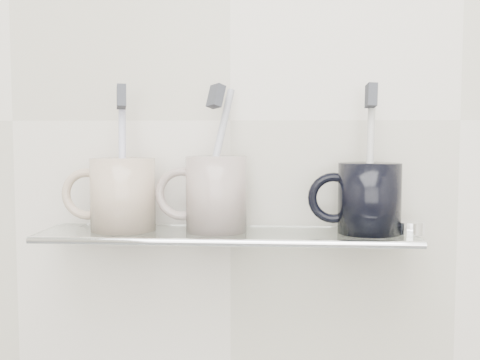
# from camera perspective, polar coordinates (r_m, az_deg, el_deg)

# --- Properties ---
(wall_back) EXTENTS (2.50, 0.00, 2.50)m
(wall_back) POSITION_cam_1_polar(r_m,az_deg,el_deg) (0.86, -0.93, 5.67)
(wall_back) COLOR beige
(wall_back) RESTS_ON ground
(shelf_glass) EXTENTS (0.50, 0.12, 0.01)m
(shelf_glass) POSITION_cam_1_polar(r_m,az_deg,el_deg) (0.81, -1.31, -5.22)
(shelf_glass) COLOR silver
(shelf_glass) RESTS_ON wall_back
(shelf_rail) EXTENTS (0.50, 0.01, 0.01)m
(shelf_rail) POSITION_cam_1_polar(r_m,az_deg,el_deg) (0.75, -1.72, -5.94)
(shelf_rail) COLOR silver
(shelf_rail) RESTS_ON shelf_glass
(bracket_left) EXTENTS (0.02, 0.03, 0.02)m
(bracket_left) POSITION_cam_1_polar(r_m,az_deg,el_deg) (0.90, -14.49, -5.07)
(bracket_left) COLOR silver
(bracket_left) RESTS_ON wall_back
(bracket_right) EXTENTS (0.02, 0.03, 0.02)m
(bracket_right) POSITION_cam_1_polar(r_m,az_deg,el_deg) (0.86, 13.08, -5.45)
(bracket_right) COLOR silver
(bracket_right) RESTS_ON wall_back
(mug_left) EXTENTS (0.11, 0.11, 0.10)m
(mug_left) POSITION_cam_1_polar(r_m,az_deg,el_deg) (0.83, -11.04, -1.34)
(mug_left) COLOR beige
(mug_left) RESTS_ON shelf_glass
(mug_left_handle) EXTENTS (0.07, 0.01, 0.07)m
(mug_left_handle) POSITION_cam_1_polar(r_m,az_deg,el_deg) (0.85, -14.30, -1.30)
(mug_left_handle) COLOR beige
(mug_left_handle) RESTS_ON mug_left
(toothbrush_left) EXTENTS (0.02, 0.05, 0.19)m
(toothbrush_left) POSITION_cam_1_polar(r_m,az_deg,el_deg) (0.83, -11.10, 2.23)
(toothbrush_left) COLOR silver
(toothbrush_left) RESTS_ON mug_left
(bristles_left) EXTENTS (0.02, 0.03, 0.03)m
(bristles_left) POSITION_cam_1_polar(r_m,az_deg,el_deg) (0.83, -11.18, 7.77)
(bristles_left) COLOR #34363D
(bristles_left) RESTS_ON toothbrush_left
(mug_center) EXTENTS (0.10, 0.10, 0.10)m
(mug_center) POSITION_cam_1_polar(r_m,az_deg,el_deg) (0.81, -2.27, -1.33)
(mug_center) COLOR silver
(mug_center) RESTS_ON shelf_glass
(mug_center_handle) EXTENTS (0.07, 0.01, 0.07)m
(mug_center_handle) POSITION_cam_1_polar(r_m,az_deg,el_deg) (0.81, -5.55, -1.30)
(mug_center_handle) COLOR silver
(mug_center_handle) RESTS_ON mug_center
(toothbrush_center) EXTENTS (0.05, 0.06, 0.18)m
(toothbrush_center) POSITION_cam_1_polar(r_m,az_deg,el_deg) (0.80, -2.28, 2.25)
(toothbrush_center) COLOR #9B9EAD
(toothbrush_center) RESTS_ON mug_center
(bristles_center) EXTENTS (0.03, 0.03, 0.03)m
(bristles_center) POSITION_cam_1_polar(r_m,az_deg,el_deg) (0.80, -2.30, 7.95)
(bristles_center) COLOR #34363D
(bristles_center) RESTS_ON toothbrush_center
(mug_right) EXTENTS (0.10, 0.10, 0.09)m
(mug_right) POSITION_cam_1_polar(r_m,az_deg,el_deg) (0.81, 12.17, -1.70)
(mug_right) COLOR black
(mug_right) RESTS_ON shelf_glass
(mug_right_handle) EXTENTS (0.07, 0.01, 0.07)m
(mug_right_handle) POSITION_cam_1_polar(r_m,az_deg,el_deg) (0.81, 8.84, -1.70)
(mug_right_handle) COLOR black
(mug_right_handle) RESTS_ON mug_right
(toothbrush_right) EXTENTS (0.02, 0.04, 0.19)m
(toothbrush_right) POSITION_cam_1_polar(r_m,az_deg,el_deg) (0.81, 12.23, 2.15)
(toothbrush_right) COLOR beige
(toothbrush_right) RESTS_ON mug_right
(bristles_right) EXTENTS (0.02, 0.03, 0.03)m
(bristles_right) POSITION_cam_1_polar(r_m,az_deg,el_deg) (0.81, 12.33, 7.83)
(bristles_right) COLOR #34363D
(bristles_right) RESTS_ON toothbrush_right
(chrome_cap) EXTENTS (0.04, 0.04, 0.02)m
(chrome_cap) POSITION_cam_1_polar(r_m,az_deg,el_deg) (0.82, 15.81, -4.36)
(chrome_cap) COLOR silver
(chrome_cap) RESTS_ON shelf_glass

